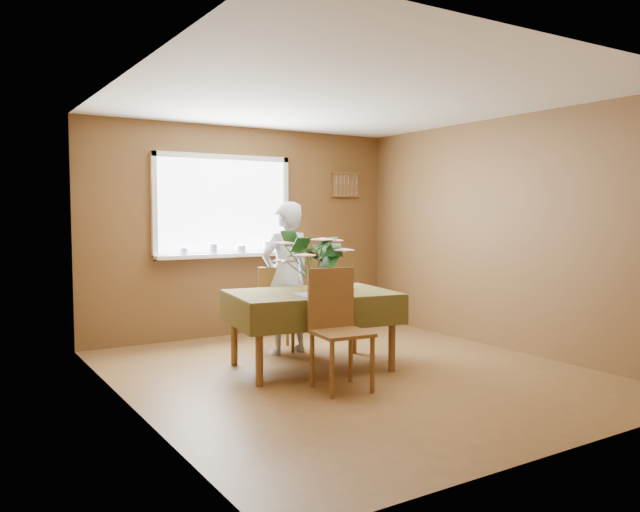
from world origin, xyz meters
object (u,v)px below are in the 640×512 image
chair_far (276,305)px  flower_bouquet (315,257)px  chair_near (337,324)px  seated_woman (286,278)px  dining_table (311,301)px

chair_far → flower_bouquet: (-0.12, -0.99, 0.58)m
chair_near → seated_woman: size_ratio=0.63×
chair_far → chair_near: size_ratio=0.91×
flower_bouquet → seated_woman: bearing=78.0°
chair_far → flower_bouquet: size_ratio=1.47×
dining_table → seated_woman: seated_woman is taller
chair_far → flower_bouquet: bearing=102.2°
seated_woman → flower_bouquet: bearing=72.6°
chair_near → seated_woman: (0.27, 1.36, 0.25)m
dining_table → flower_bouquet: 0.47m
dining_table → seated_woman: size_ratio=1.04×
chair_near → seated_woman: bearing=85.1°
chair_far → seated_woman: 0.33m
dining_table → flower_bouquet: size_ratio=2.67×
chair_far → chair_near: 1.50m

